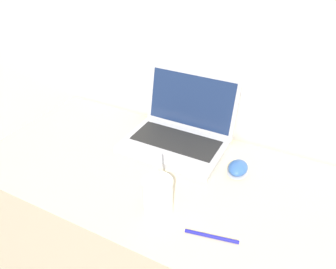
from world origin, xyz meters
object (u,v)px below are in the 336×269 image
at_px(computer_mouse, 238,168).
at_px(pen, 212,236).
at_px(drink_cup, 158,195).
at_px(laptop, 180,130).

xyz_separation_m(computer_mouse, pen, (0.02, -0.29, -0.01)).
bearing_deg(drink_cup, laptop, 106.09).
height_order(computer_mouse, pen, computer_mouse).
distance_m(drink_cup, pen, 0.18).
xyz_separation_m(laptop, drink_cup, (0.10, -0.35, 0.01)).
bearing_deg(computer_mouse, drink_cup, -118.95).
bearing_deg(drink_cup, pen, -6.41).
relative_size(drink_cup, computer_mouse, 2.68).
relative_size(drink_cup, pen, 1.65).
bearing_deg(computer_mouse, pen, -85.91).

